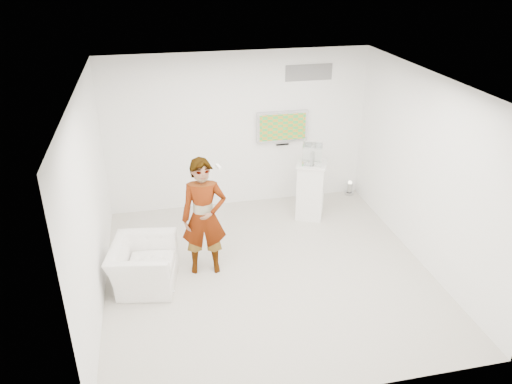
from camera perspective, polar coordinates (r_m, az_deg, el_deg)
room at (r=7.25m, az=1.48°, el=0.68°), size 5.01×5.01×3.00m
tv at (r=9.64m, az=3.01°, el=7.48°), size 1.00×0.08×0.60m
logo_decal at (r=9.55m, az=6.07°, el=13.42°), size 0.90×0.02×0.30m
person at (r=7.61m, az=-5.96°, el=-2.89°), size 0.73×0.52×1.89m
armchair at (r=7.75m, az=-12.74°, el=-8.10°), size 1.10×1.20×0.68m
pedestal at (r=9.39m, az=6.24°, el=0.21°), size 0.70×0.70×1.09m
floor_uplight at (r=10.53m, az=10.64°, el=0.45°), size 0.21×0.21×0.29m
vitrine at (r=9.10m, az=6.46°, el=4.31°), size 0.45×0.45×0.35m
console at (r=9.12m, az=6.44°, el=3.96°), size 0.14×0.17×0.23m
wii_remote at (r=7.42m, az=-4.32°, el=2.89°), size 0.07×0.16×0.04m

